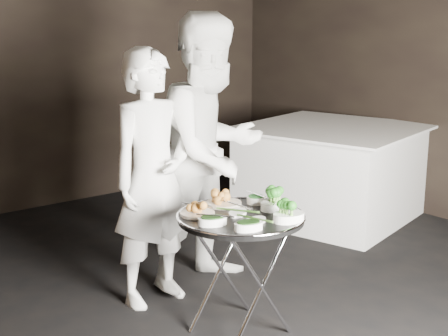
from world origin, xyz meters
TOP-DOWN VIEW (x-y plane):
  - wall_back at (0.00, 3.52)m, footprint 6.00×0.05m
  - tray_stand at (0.14, 0.32)m, footprint 0.47×0.40m
  - serving_tray at (0.14, 0.32)m, footprint 0.72×0.72m
  - potato_plate_a at (-0.05, 0.47)m, footprint 0.19×0.19m
  - potato_plate_b at (0.19, 0.53)m, footprint 0.21×0.21m
  - greens_bowl at (0.36, 0.44)m, footprint 0.11×0.11m
  - asparagus_plate_a at (0.14, 0.34)m, footprint 0.19×0.17m
  - asparagus_plate_b at (0.11, 0.17)m, footprint 0.19×0.13m
  - spinach_bowl_a at (-0.09, 0.28)m, footprint 0.18×0.15m
  - spinach_bowl_b at (0.00, 0.10)m, footprint 0.18×0.14m
  - broccoli_bowl_a at (0.36, 0.28)m, footprint 0.20×0.15m
  - broccoli_bowl_b at (0.27, 0.07)m, footprint 0.20×0.16m
  - serving_utensils at (0.15, 0.39)m, footprint 0.59×0.43m
  - waiter_left at (0.00, 1.00)m, footprint 0.61×0.42m
  - waiter_right at (0.47, 1.01)m, footprint 0.96×0.79m
  - dining_table at (2.22, 1.50)m, footprint 1.48×1.48m

SIDE VIEW (x-z plane):
  - tray_stand at x=0.14m, z-range 0.04..0.73m
  - dining_table at x=2.22m, z-range 0.00..0.85m
  - serving_tray at x=0.14m, z-range 0.68..0.72m
  - asparagus_plate_a at x=0.14m, z-range 0.71..0.74m
  - asparagus_plate_b at x=0.11m, z-range 0.71..0.74m
  - greens_bowl at x=0.36m, z-range 0.71..0.77m
  - spinach_bowl_b at x=0.00m, z-range 0.71..0.77m
  - spinach_bowl_a at x=-0.09m, z-range 0.71..0.77m
  - potato_plate_a at x=-0.05m, z-range 0.70..0.77m
  - potato_plate_b at x=0.19m, z-range 0.70..0.78m
  - broccoli_bowl_b at x=0.27m, z-range 0.70..0.78m
  - broccoli_bowl_a at x=0.36m, z-range 0.70..0.78m
  - serving_utensils at x=0.15m, z-range 0.76..0.77m
  - waiter_left at x=0.00m, z-range 0.00..1.61m
  - waiter_right at x=0.47m, z-range 0.00..1.82m
  - wall_back at x=0.00m, z-range 0.00..3.00m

